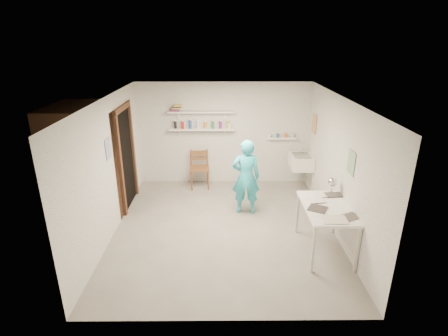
{
  "coord_description": "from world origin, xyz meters",
  "views": [
    {
      "loc": [
        -0.04,
        -5.67,
        3.36
      ],
      "look_at": [
        0.0,
        0.4,
        1.05
      ],
      "focal_mm": 28.0,
      "sensor_mm": 36.0,
      "label": 1
    }
  ],
  "objects_px": {
    "belfast_sink": "(301,162)",
    "work_table": "(325,229)",
    "desk_lamp": "(333,182)",
    "man": "(246,177)",
    "wall_clock": "(245,161)",
    "wooden_chair": "(200,168)"
  },
  "relations": [
    {
      "from": "wall_clock",
      "to": "desk_lamp",
      "type": "height_order",
      "value": "wall_clock"
    },
    {
      "from": "wall_clock",
      "to": "man",
      "type": "bearing_deg",
      "value": -88.94
    },
    {
      "from": "belfast_sink",
      "to": "work_table",
      "type": "distance_m",
      "value": 2.44
    },
    {
      "from": "man",
      "to": "desk_lamp",
      "type": "bearing_deg",
      "value": 148.58
    },
    {
      "from": "man",
      "to": "belfast_sink",
      "type": "bearing_deg",
      "value": -140.92
    },
    {
      "from": "belfast_sink",
      "to": "work_table",
      "type": "relative_size",
      "value": 0.49
    },
    {
      "from": "wooden_chair",
      "to": "desk_lamp",
      "type": "relative_size",
      "value": 6.19
    },
    {
      "from": "wooden_chair",
      "to": "work_table",
      "type": "height_order",
      "value": "wooden_chair"
    },
    {
      "from": "man",
      "to": "wall_clock",
      "type": "xyz_separation_m",
      "value": [
        -0.0,
        0.22,
        0.25
      ]
    },
    {
      "from": "man",
      "to": "desk_lamp",
      "type": "xyz_separation_m",
      "value": [
        1.41,
        -0.88,
        0.27
      ]
    },
    {
      "from": "belfast_sink",
      "to": "desk_lamp",
      "type": "bearing_deg",
      "value": -87.29
    },
    {
      "from": "belfast_sink",
      "to": "wooden_chair",
      "type": "bearing_deg",
      "value": 174.98
    },
    {
      "from": "wall_clock",
      "to": "work_table",
      "type": "relative_size",
      "value": 0.22
    },
    {
      "from": "work_table",
      "to": "desk_lamp",
      "type": "xyz_separation_m",
      "value": [
        0.2,
        0.49,
        0.63
      ]
    },
    {
      "from": "wooden_chair",
      "to": "desk_lamp",
      "type": "distance_m",
      "value": 3.26
    },
    {
      "from": "work_table",
      "to": "belfast_sink",
      "type": "bearing_deg",
      "value": 87.4
    },
    {
      "from": "man",
      "to": "wall_clock",
      "type": "height_order",
      "value": "man"
    },
    {
      "from": "belfast_sink",
      "to": "man",
      "type": "distance_m",
      "value": 1.69
    },
    {
      "from": "belfast_sink",
      "to": "wall_clock",
      "type": "bearing_deg",
      "value": -147.82
    },
    {
      "from": "man",
      "to": "desk_lamp",
      "type": "height_order",
      "value": "man"
    },
    {
      "from": "work_table",
      "to": "wall_clock",
      "type": "bearing_deg",
      "value": 127.33
    },
    {
      "from": "wooden_chair",
      "to": "wall_clock",
      "type": "bearing_deg",
      "value": -51.3
    }
  ]
}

